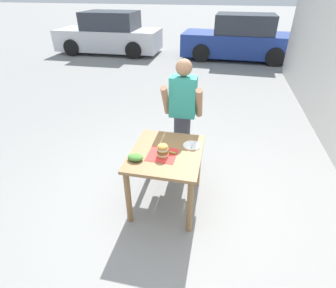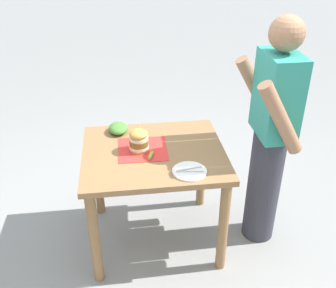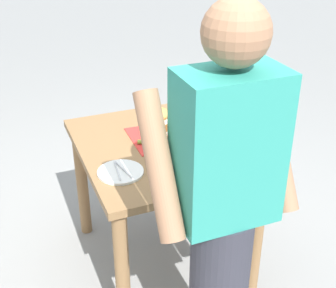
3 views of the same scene
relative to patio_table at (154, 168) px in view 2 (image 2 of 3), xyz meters
name	(u,v)px [view 2 (image 2 of 3)]	position (x,y,z in m)	size (l,w,h in m)	color
ground_plane	(155,236)	(0.00, 0.00, -0.64)	(80.00, 80.00, 0.00)	gray
patio_table	(154,168)	(0.00, 0.00, 0.00)	(0.84, 0.98, 0.78)	olive
serving_paper	(143,149)	(-0.03, -0.07, 0.14)	(0.33, 0.33, 0.00)	red
sandwich	(139,140)	(-0.02, -0.10, 0.22)	(0.14, 0.14, 0.20)	gold
pickle_spear	(151,155)	(0.08, -0.03, 0.16)	(0.02, 0.02, 0.08)	#8EA83D
side_plate_with_forks	(189,171)	(0.28, 0.20, 0.15)	(0.22, 0.22, 0.02)	white
side_salad	(118,128)	(-0.31, -0.23, 0.17)	(0.18, 0.14, 0.07)	#477F33
diner_across_table	(271,135)	(0.06, 0.80, 0.24)	(0.55, 0.35, 1.69)	#33333D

